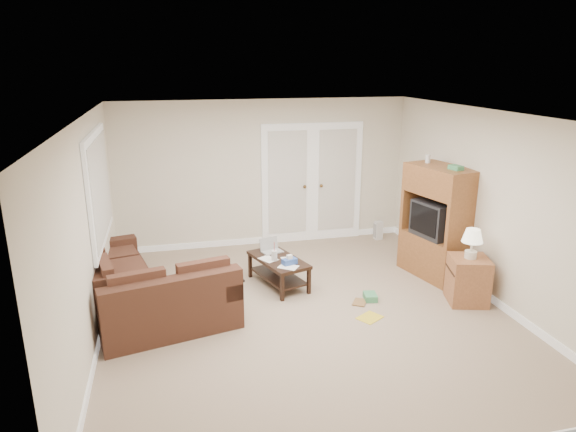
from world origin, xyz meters
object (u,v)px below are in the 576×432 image
object	(u,v)px
sectional_sofa	(139,291)
tv_armoire	(437,221)
side_cabinet	(468,276)
coffee_table	(278,270)

from	to	relation	value
sectional_sofa	tv_armoire	xyz separation A→B (m)	(4.26, 0.23, 0.54)
sectional_sofa	side_cabinet	xyz separation A→B (m)	(4.22, -0.71, 0.07)
coffee_table	side_cabinet	distance (m)	2.59
coffee_table	side_cabinet	world-z (taller)	side_cabinet
coffee_table	tv_armoire	xyz separation A→B (m)	(2.36, -0.18, 0.61)
coffee_table	tv_armoire	size ratio (longest dim) A/B	0.62
sectional_sofa	coffee_table	distance (m)	1.94
tv_armoire	side_cabinet	bearing A→B (deg)	-105.12
coffee_table	side_cabinet	bearing A→B (deg)	-43.75
side_cabinet	tv_armoire	bearing A→B (deg)	103.84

